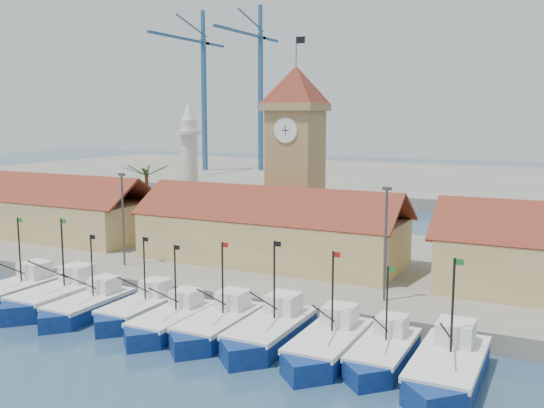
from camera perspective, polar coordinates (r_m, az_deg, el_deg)
The scene contains 21 objects.
ground at distance 45.51m, azimuth -11.70°, elevation -12.37°, with size 400.00×400.00×0.00m, color navy.
quay at distance 65.00m, azimuth 1.45°, elevation -5.25°, with size 140.00×32.00×1.50m, color gray.
terminal at distance 146.56m, azimuth 15.78°, elevation 2.06°, with size 240.00×80.00×2.00m, color gray.
boat_0 at distance 57.30m, azimuth -23.18°, elevation -7.72°, with size 3.71×10.16×7.69m.
boat_1 at distance 54.41m, azimuth -19.64°, elevation -8.34°, with size 3.80×10.41×7.88m.
boat_2 at distance 51.42m, azimuth -17.09°, elevation -9.31°, with size 3.33×9.13×6.91m.
boat_3 at distance 49.56m, azimuth -12.42°, elevation -9.80°, with size 3.32×9.10×6.88m.
boat_4 at distance 46.43m, azimuth -9.60°, elevation -10.97°, with size 3.30×9.03×6.83m.
boat_5 at distance 44.99m, azimuth -5.22°, elevation -11.45°, with size 3.51×9.62×7.28m.
boat_6 at distance 43.42m, azimuth -0.34°, elevation -12.10°, with size 3.71×10.15×7.68m.
boat_7 at distance 41.31m, azimuth 5.20°, elevation -13.26°, with size 3.61×9.88×7.47m.
boat_8 at distance 40.71m, azimuth 10.32°, elevation -13.80°, with size 3.25×8.91×6.74m.
boat_9 at distance 38.90m, azimuth 16.15°, elevation -14.88°, with size 3.84×10.53×7.96m.
hall_left at distance 80.13m, azimuth -21.07°, elevation -0.88°, with size 31.20×10.13×7.61m.
hall_center at distance 60.79m, azimuth -0.13°, elevation -3.07°, with size 27.04×10.13×7.61m.
clock_tower at distance 65.16m, azimuth 2.23°, elevation 4.76°, with size 5.80×5.80×22.70m.
minaret at distance 74.38m, azimuth -7.76°, elevation 3.39°, with size 3.00×3.00×16.30m.
palm_tree at distance 76.07m, azimuth -11.67°, elevation 0.76°, with size 5.60×5.03×8.39m.
lamp_posts at distance 53.16m, azimuth -3.50°, elevation -1.98°, with size 80.70×0.25×9.03m.
crane_blue_far at distance 159.84m, azimuth -6.72°, elevation 11.30°, with size 1.00×32.77×40.82m.
crane_blue_near at distance 158.34m, azimuth -1.33°, elevation 11.63°, with size 1.00×32.47×42.12m.
Camera 1 is at (26.60, -33.36, 15.85)m, focal length 40.00 mm.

